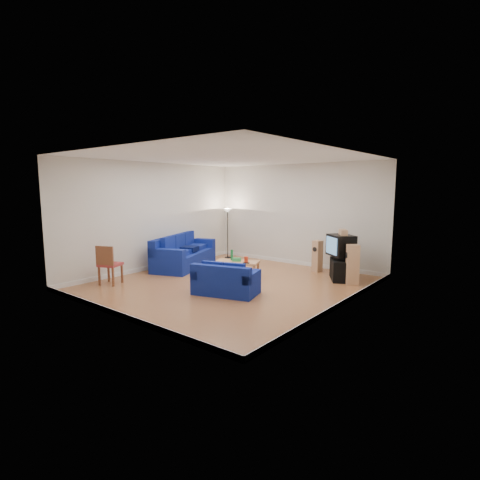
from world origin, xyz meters
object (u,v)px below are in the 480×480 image
Objects in this scene: sofa_three_seat at (183,256)px; sofa_loveseat at (225,283)px; coffee_table at (237,263)px; television at (341,245)px; tv_stand at (341,270)px.

sofa_three_seat reaches higher than sofa_loveseat.
television is (2.38, 1.48, 0.55)m from coffee_table.
coffee_table is at bearing 103.42° from sofa_loveseat.
television reaches higher than tv_stand.
tv_stand is at bearing 30.75° from coffee_table.
sofa_three_seat reaches higher than coffee_table.
sofa_loveseat reaches higher than coffee_table.
sofa_three_seat is 3.00× the size of tv_stand.
tv_stand is 0.65m from television.
coffee_table is at bearing -109.89° from television.
television is at bearing 88.30° from sofa_three_seat.
sofa_loveseat is at bearing -57.94° from tv_stand.
sofa_three_seat is at bearing -102.53° from tv_stand.
tv_stand is (2.42, 1.44, -0.10)m from coffee_table.
coffee_table is at bearing -90.47° from tv_stand.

